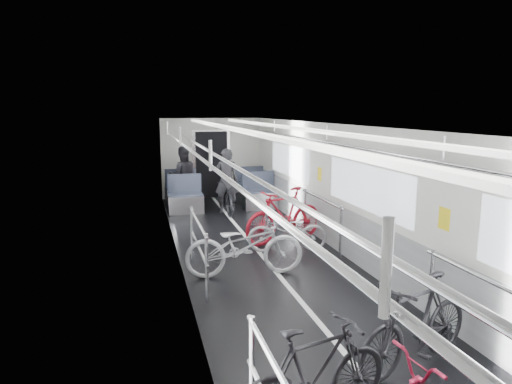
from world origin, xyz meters
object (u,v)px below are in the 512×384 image
at_px(bike_left_mid, 315,375).
at_px(bike_right_mid, 288,231).
at_px(person_standing, 226,181).
at_px(bike_right_near, 416,323).
at_px(bike_left_far, 244,246).
at_px(person_seated, 183,176).
at_px(bike_aisle, 226,196).
at_px(bike_right_far, 284,215).

height_order(bike_left_mid, bike_right_mid, bike_left_mid).
distance_m(bike_right_mid, person_standing, 3.62).
bearing_deg(person_standing, bike_right_mid, 107.14).
relative_size(bike_right_near, person_standing, 0.99).
relative_size(bike_left_far, person_seated, 1.16).
distance_m(bike_left_far, bike_aisle, 4.62).
xyz_separation_m(bike_left_mid, bike_left_far, (0.22, 3.62, 0.04)).
height_order(bike_left_mid, bike_right_near, bike_right_near).
relative_size(bike_right_mid, person_standing, 0.90).
relative_size(bike_left_far, bike_aisle, 1.13).
relative_size(bike_right_far, person_seated, 1.13).
height_order(bike_left_mid, person_standing, person_standing).
bearing_deg(bike_right_near, bike_right_far, 159.47).
xyz_separation_m(bike_right_mid, person_standing, (-0.49, 3.56, 0.44)).
height_order(bike_left_far, person_seated, person_seated).
bearing_deg(bike_left_far, person_standing, -3.42).
height_order(bike_right_near, person_seated, person_seated).
height_order(bike_right_mid, person_standing, person_standing).
height_order(bike_right_near, bike_aisle, bike_right_near).
bearing_deg(bike_aisle, person_standing, -1.00).
xyz_separation_m(bike_left_mid, bike_right_mid, (1.30, 4.65, -0.07)).
xyz_separation_m(bike_aisle, person_standing, (0.03, 0.00, 0.39)).
distance_m(bike_left_mid, person_standing, 8.26).
xyz_separation_m(bike_left_mid, person_standing, (0.81, 8.21, 0.37)).
bearing_deg(bike_right_mid, bike_aisle, -162.57).
distance_m(bike_left_mid, bike_right_far, 5.44).
bearing_deg(bike_left_far, person_seated, 7.93).
bearing_deg(bike_right_far, bike_right_mid, -31.14).
distance_m(bike_right_far, bike_aisle, 3.03).
height_order(bike_left_far, bike_right_mid, bike_left_far).
bearing_deg(bike_aisle, bike_left_mid, -96.41).
bearing_deg(bike_left_far, bike_aisle, -3.07).
bearing_deg(bike_right_near, person_seated, 170.32).
relative_size(bike_aisle, person_seated, 1.03).
bearing_deg(bike_right_mid, bike_right_far, 176.96).
bearing_deg(person_standing, bike_right_near, 103.28).
bearing_deg(bike_left_far, bike_left_mid, -179.76).
bearing_deg(bike_left_mid, person_standing, -19.55).
distance_m(bike_right_near, bike_aisle, 7.68).
height_order(bike_left_far, person_standing, person_standing).
bearing_deg(bike_left_far, bike_right_near, -156.25).
bearing_deg(bike_right_near, bike_aisle, 164.72).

